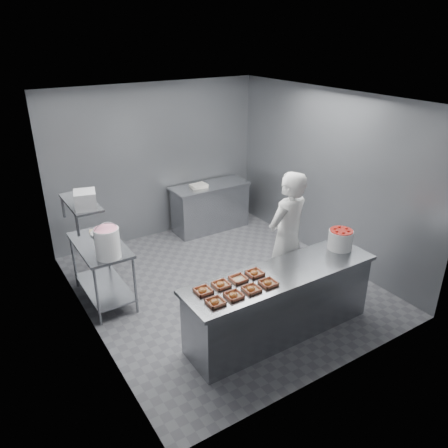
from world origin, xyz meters
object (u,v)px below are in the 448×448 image
at_px(back_counter, 210,207).
at_px(tray_1, 234,295).
at_px(tray_4, 203,291).
at_px(prep_table, 102,263).
at_px(tray_2, 251,289).
at_px(tray_0, 215,302).
at_px(glaze_bucket, 107,242).
at_px(strawberry_tub, 341,239).
at_px(appliance, 85,200).
at_px(tray_7, 255,273).
at_px(tray_6, 238,279).
at_px(service_counter, 280,303).
at_px(tray_5, 221,284).
at_px(tray_3, 268,283).
at_px(worker, 287,238).

bearing_deg(back_counter, tray_1, -116.68).
distance_m(back_counter, tray_4, 3.70).
bearing_deg(prep_table, tray_2, -62.37).
relative_size(tray_0, glaze_bucket, 0.38).
bearing_deg(tray_2, tray_4, 151.07).
height_order(tray_2, tray_4, same).
relative_size(tray_4, strawberry_tub, 0.57).
height_order(tray_2, appliance, appliance).
xyz_separation_m(prep_table, back_counter, (2.55, 1.30, -0.14)).
distance_m(tray_4, glaze_bucket, 1.52).
bearing_deg(tray_7, prep_table, 126.20).
distance_m(tray_1, tray_4, 0.36).
bearing_deg(glaze_bucket, tray_6, -51.29).
bearing_deg(tray_0, service_counter, 7.26).
height_order(tray_5, appliance, appliance).
bearing_deg(tray_4, tray_1, -47.86).
relative_size(service_counter, glaze_bucket, 5.26).
xyz_separation_m(back_counter, tray_2, (-1.46, -3.38, 0.47)).
height_order(tray_1, tray_7, same).
bearing_deg(prep_table, glaze_bucket, -91.42).
relative_size(tray_3, worker, 0.10).
distance_m(back_counter, tray_1, 3.81).
xyz_separation_m(tray_1, worker, (1.37, 0.73, 0.04)).
bearing_deg(glaze_bucket, tray_4, -65.74).
xyz_separation_m(tray_6, appliance, (-1.26, 1.55, 0.76)).
xyz_separation_m(prep_table, tray_7, (1.33, -1.82, 0.33)).
height_order(tray_6, worker, worker).
xyz_separation_m(prep_table, tray_1, (0.85, -2.08, 0.33)).
distance_m(tray_1, tray_3, 0.48).
xyz_separation_m(tray_7, appliance, (-1.50, 1.55, 0.75)).
bearing_deg(worker, tray_4, 5.07).
xyz_separation_m(worker, appliance, (-2.39, 1.08, 0.71)).
relative_size(service_counter, appliance, 8.78).
distance_m(tray_0, tray_7, 0.77).
bearing_deg(strawberry_tub, back_counter, 92.84).
distance_m(tray_4, tray_5, 0.24).
xyz_separation_m(back_counter, appliance, (-2.72, -1.57, 1.22)).
bearing_deg(service_counter, tray_6, 166.60).
bearing_deg(back_counter, prep_table, -152.99).
bearing_deg(glaze_bucket, appliance, 133.10).
xyz_separation_m(tray_3, tray_7, (0.00, 0.27, 0.00)).
xyz_separation_m(tray_1, tray_6, (0.24, 0.27, -0.00)).
bearing_deg(worker, tray_3, 28.43).
bearing_deg(prep_table, worker, -31.35).
distance_m(tray_5, tray_6, 0.24).
xyz_separation_m(tray_2, tray_4, (-0.48, 0.27, 0.00)).
height_order(prep_table, tray_2, tray_2).
height_order(tray_4, tray_5, same).
distance_m(tray_6, appliance, 2.14).
bearing_deg(glaze_bucket, tray_0, -69.29).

